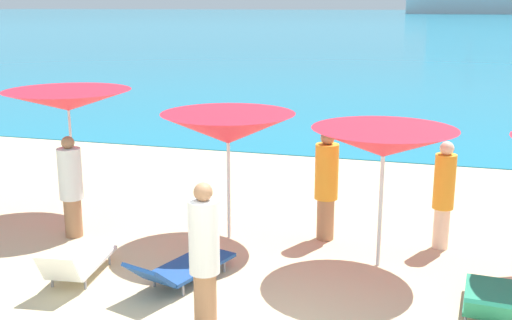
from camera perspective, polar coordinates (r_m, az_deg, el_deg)
ground_plane at (r=15.98m, az=8.68°, el=-0.24°), size 50.00×100.00×0.30m
ocean_water at (r=235.14m, az=15.96°, el=12.44°), size 650.00×440.00×0.02m
umbrella_3 at (r=11.41m, az=-16.58°, el=5.16°), size 2.19×2.19×2.27m
umbrella_4 at (r=9.91m, az=-2.54°, el=2.85°), size 2.27×2.27×2.05m
umbrella_5 at (r=8.97m, az=11.43°, el=1.53°), size 2.17×2.17×2.03m
lounge_chair_0 at (r=8.21m, az=20.27°, el=-11.86°), size 0.69×1.65×0.60m
lounge_chair_1 at (r=9.13m, az=-15.87°, el=-8.96°), size 0.71×1.52×0.61m
lounge_chair_5 at (r=8.73m, az=-6.78°, el=-9.63°), size 1.07×1.79×0.54m
beachgoer_0 at (r=10.09m, az=16.56°, el=-2.82°), size 0.32×0.32×1.70m
beachgoer_2 at (r=10.10m, az=6.36°, el=-2.09°), size 0.37×0.37×1.78m
beachgoer_3 at (r=7.39m, az=-4.68°, el=-8.27°), size 0.36×0.36×1.75m
beachgoer_4 at (r=10.61m, az=-16.34°, el=-2.17°), size 0.38×0.38×1.67m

